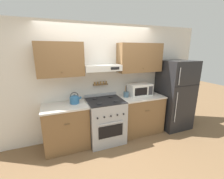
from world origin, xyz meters
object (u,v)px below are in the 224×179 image
(tea_kettle, at_px, (75,99))
(microwave, at_px, (140,89))
(stove_range, at_px, (105,120))
(refrigerator, at_px, (175,95))
(utensil_crock, at_px, (126,94))

(tea_kettle, distance_m, microwave, 1.55)
(stove_range, height_order, tea_kettle, tea_kettle)
(stove_range, relative_size, refrigerator, 0.58)
(utensil_crock, bearing_deg, tea_kettle, -180.00)
(stove_range, distance_m, tea_kettle, 0.83)
(microwave, relative_size, utensil_crock, 1.93)
(tea_kettle, height_order, utensil_crock, utensil_crock)
(tea_kettle, bearing_deg, refrigerator, -3.19)
(stove_range, bearing_deg, microwave, 8.45)
(stove_range, height_order, utensil_crock, utensil_crock)
(tea_kettle, relative_size, utensil_crock, 0.89)
(refrigerator, relative_size, utensil_crock, 6.24)
(tea_kettle, bearing_deg, microwave, 0.66)
(tea_kettle, xyz_separation_m, utensil_crock, (1.18, 0.00, -0.02))
(refrigerator, relative_size, microwave, 3.23)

